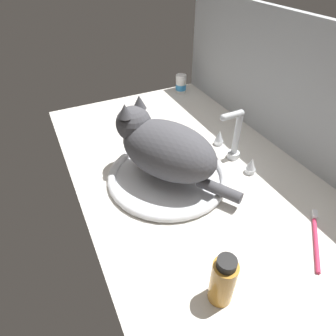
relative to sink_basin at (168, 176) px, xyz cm
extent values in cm
cube|color=silver|center=(-1.90, 7.63, -2.52)|extent=(114.95, 68.36, 3.00)
cube|color=#B2B7BC|center=(-1.90, 43.01, 18.05)|extent=(114.95, 2.40, 44.15)
torus|color=white|center=(0.00, 0.00, 0.15)|extent=(36.24, 36.24, 2.35)
cylinder|color=white|center=(0.00, 0.00, -0.72)|extent=(32.72, 32.72, 0.60)
cylinder|color=silver|center=(0.00, 24.02, 0.04)|extent=(4.00, 4.00, 2.13)
cylinder|color=silver|center=(0.00, 24.02, 8.28)|extent=(2.00, 2.00, 14.35)
sphere|color=silver|center=(0.00, 24.02, 15.45)|extent=(2.20, 2.20, 2.20)
cylinder|color=silver|center=(0.00, 20.96, 15.45)|extent=(2.00, 6.14, 2.00)
sphere|color=silver|center=(0.00, 17.89, 15.45)|extent=(2.10, 2.10, 2.10)
cylinder|color=silver|center=(-8.72, 24.02, -0.22)|extent=(3.20, 3.20, 1.60)
cone|color=silver|center=(-8.72, 24.02, 2.55)|extent=(2.88, 2.88, 3.95)
cylinder|color=silver|center=(8.72, 24.02, -0.22)|extent=(3.20, 3.20, 1.60)
cone|color=silver|center=(8.72, 24.02, 2.55)|extent=(2.88, 2.88, 3.95)
ellipsoid|color=#4C4C51|center=(0.00, 0.00, 9.37)|extent=(34.19, 29.79, 16.09)
sphere|color=#4C4C51|center=(-10.19, -6.03, 14.13)|extent=(10.46, 10.46, 10.46)
cone|color=#4C4C51|center=(-8.60, -8.73, 19.75)|extent=(3.98, 3.98, 3.92)
cone|color=#4C4C51|center=(-11.79, -3.33, 19.75)|extent=(3.98, 3.98, 3.92)
ellipsoid|color=silver|center=(-13.57, -8.03, 13.08)|extent=(4.94, 5.38, 3.35)
ellipsoid|color=silver|center=(-8.92, -5.28, 8.57)|extent=(11.92, 12.32, 8.85)
cylinder|color=#4C4C51|center=(14.35, 8.49, 2.93)|extent=(12.49, 9.17, 3.20)
cylinder|color=gold|center=(37.57, -6.56, 4.49)|extent=(4.95, 4.95, 11.02)
cylinder|color=black|center=(37.57, -6.56, 10.90)|extent=(3.71, 3.71, 1.80)
cylinder|color=white|center=(-52.51, 32.17, 2.23)|extent=(4.68, 4.68, 6.51)
cylinder|color=#338CD1|center=(-52.51, 32.17, 1.71)|extent=(4.82, 4.82, 2.60)
cylinder|color=white|center=(-52.51, 32.17, 6.40)|extent=(4.92, 4.92, 1.82)
cylinder|color=#D83359|center=(37.25, 21.06, -0.52)|extent=(11.99, 11.84, 1.00)
cube|color=white|center=(30.69, 27.54, 0.08)|extent=(2.69, 2.68, 1.20)
camera|label=1|loc=(58.76, -28.56, 56.34)|focal=30.52mm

